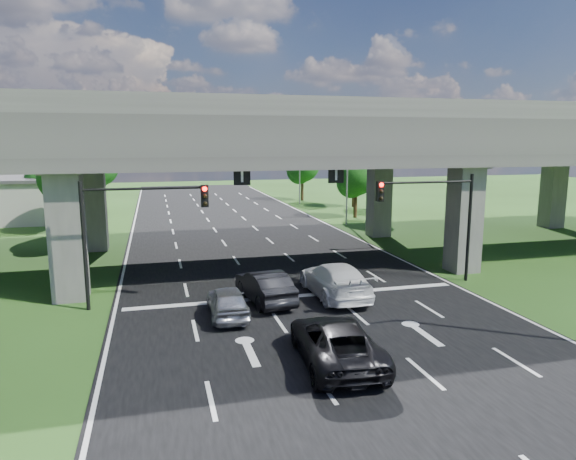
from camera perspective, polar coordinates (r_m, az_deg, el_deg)
name	(u,v)px	position (r m, az deg, el deg)	size (l,w,h in m)	color
ground	(319,320)	(23.00, 3.46, -9.90)	(160.00, 160.00, 0.00)	#244315
road	(270,266)	(32.25, -2.06, -4.04)	(18.00, 120.00, 0.03)	black
overpass	(262,138)	(33.25, -2.91, 10.14)	(80.00, 15.00, 10.00)	#383533
signal_right	(435,208)	(28.74, 16.06, 2.33)	(5.76, 0.54, 6.00)	black
signal_left	(133,220)	(24.78, -16.89, 1.12)	(5.76, 0.54, 6.00)	black
streetlight_far	(343,162)	(47.68, 6.17, 7.54)	(3.38, 0.25, 10.00)	gray
streetlight_beyond	(297,157)	(62.89, 0.96, 8.16)	(3.38, 0.25, 10.00)	gray
tree_left_near	(66,176)	(47.20, -23.45, 5.50)	(4.50, 4.50, 7.80)	black
tree_left_mid	(47,178)	(55.61, -25.25, 5.26)	(3.91, 3.90, 6.76)	black
tree_left_far	(98,164)	(62.91, -20.40, 6.90)	(4.80, 4.80, 8.32)	black
tree_right_near	(356,173)	(52.55, 7.62, 6.25)	(4.20, 4.20, 7.28)	black
tree_right_mid	(354,172)	(61.09, 7.39, 6.46)	(3.91, 3.90, 6.76)	black
tree_right_far	(303,163)	(67.31, 1.65, 7.40)	(4.50, 4.50, 7.80)	black
car_silver	(228,302)	(23.17, -6.73, -7.91)	(1.64, 4.09, 1.39)	#AAACB2
car_dark	(265,286)	(25.07, -2.60, -6.26)	(1.65, 4.73, 1.56)	black
car_white	(335,280)	(26.00, 5.22, -5.54)	(2.38, 5.85, 1.70)	white
car_trailing	(336,342)	(18.56, 5.36, -12.26)	(2.56, 5.56, 1.54)	black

